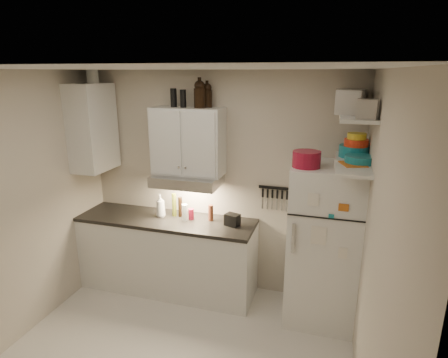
# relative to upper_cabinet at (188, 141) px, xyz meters

# --- Properties ---
(ceiling) EXTENTS (3.20, 3.00, 0.02)m
(ceiling) POSITION_rel_upper_cabinet_xyz_m (0.30, -1.33, 0.78)
(ceiling) COLOR white
(ceiling) RESTS_ON ground
(back_wall) EXTENTS (3.20, 0.02, 2.60)m
(back_wall) POSITION_rel_upper_cabinet_xyz_m (0.30, 0.18, -0.53)
(back_wall) COLOR #BFB4A3
(back_wall) RESTS_ON ground
(left_wall) EXTENTS (0.02, 3.00, 2.60)m
(left_wall) POSITION_rel_upper_cabinet_xyz_m (-1.31, -1.33, -0.53)
(left_wall) COLOR #BFB4A3
(left_wall) RESTS_ON ground
(right_wall) EXTENTS (0.02, 3.00, 2.60)m
(right_wall) POSITION_rel_upper_cabinet_xyz_m (1.91, -1.33, -0.53)
(right_wall) COLOR #BFB4A3
(right_wall) RESTS_ON ground
(base_cabinet) EXTENTS (2.10, 0.60, 0.88)m
(base_cabinet) POSITION_rel_upper_cabinet_xyz_m (-0.25, -0.14, -1.39)
(base_cabinet) COLOR silver
(base_cabinet) RESTS_ON floor
(countertop) EXTENTS (2.10, 0.62, 0.04)m
(countertop) POSITION_rel_upper_cabinet_xyz_m (-0.25, -0.14, -0.93)
(countertop) COLOR black
(countertop) RESTS_ON base_cabinet
(upper_cabinet) EXTENTS (0.80, 0.33, 0.75)m
(upper_cabinet) POSITION_rel_upper_cabinet_xyz_m (0.00, 0.00, 0.00)
(upper_cabinet) COLOR silver
(upper_cabinet) RESTS_ON back_wall
(side_cabinet) EXTENTS (0.33, 0.55, 1.00)m
(side_cabinet) POSITION_rel_upper_cabinet_xyz_m (-1.14, -0.14, 0.12)
(side_cabinet) COLOR silver
(side_cabinet) RESTS_ON left_wall
(range_hood) EXTENTS (0.76, 0.46, 0.12)m
(range_hood) POSITION_rel_upper_cabinet_xyz_m (0.00, -0.06, -0.44)
(range_hood) COLOR silver
(range_hood) RESTS_ON back_wall
(fridge) EXTENTS (0.70, 0.68, 1.70)m
(fridge) POSITION_rel_upper_cabinet_xyz_m (1.55, -0.18, -0.98)
(fridge) COLOR white
(fridge) RESTS_ON floor
(shelf_hi) EXTENTS (0.30, 0.95, 0.03)m
(shelf_hi) POSITION_rel_upper_cabinet_xyz_m (1.75, -0.31, 0.38)
(shelf_hi) COLOR silver
(shelf_hi) RESTS_ON right_wall
(shelf_lo) EXTENTS (0.30, 0.95, 0.03)m
(shelf_lo) POSITION_rel_upper_cabinet_xyz_m (1.75, -0.31, -0.07)
(shelf_lo) COLOR silver
(shelf_lo) RESTS_ON right_wall
(knife_strip) EXTENTS (0.42, 0.02, 0.03)m
(knife_strip) POSITION_rel_upper_cabinet_xyz_m (1.00, 0.15, -0.51)
(knife_strip) COLOR black
(knife_strip) RESTS_ON back_wall
(dutch_oven) EXTENTS (0.35, 0.35, 0.16)m
(dutch_oven) POSITION_rel_upper_cabinet_xyz_m (1.33, -0.31, -0.05)
(dutch_oven) COLOR maroon
(dutch_oven) RESTS_ON fridge
(book_stack) EXTENTS (0.26, 0.29, 0.08)m
(book_stack) POSITION_rel_upper_cabinet_xyz_m (1.75, -0.40, -0.08)
(book_stack) COLOR #C46018
(book_stack) RESTS_ON fridge
(spice_jar) EXTENTS (0.07, 0.07, 0.09)m
(spice_jar) POSITION_rel_upper_cabinet_xyz_m (1.61, -0.30, -0.08)
(spice_jar) COLOR silver
(spice_jar) RESTS_ON fridge
(stock_pot) EXTENTS (0.38, 0.38, 0.21)m
(stock_pot) POSITION_rel_upper_cabinet_xyz_m (1.69, 0.02, 0.49)
(stock_pot) COLOR silver
(stock_pot) RESTS_ON shelf_hi
(tin_a) EXTENTS (0.24, 0.23, 0.21)m
(tin_a) POSITION_rel_upper_cabinet_xyz_m (1.67, -0.38, 0.50)
(tin_a) COLOR #AAAAAD
(tin_a) RESTS_ON shelf_hi
(tin_b) EXTENTS (0.17, 0.17, 0.15)m
(tin_b) POSITION_rel_upper_cabinet_xyz_m (1.80, -0.65, 0.47)
(tin_b) COLOR #AAAAAD
(tin_b) RESTS_ON shelf_hi
(bowl_teal) EXTENTS (0.28, 0.28, 0.11)m
(bowl_teal) POSITION_rel_upper_cabinet_xyz_m (1.76, -0.07, 0.01)
(bowl_teal) COLOR teal
(bowl_teal) RESTS_ON shelf_lo
(bowl_orange) EXTENTS (0.23, 0.23, 0.07)m
(bowl_orange) POSITION_rel_upper_cabinet_xyz_m (1.78, -0.10, 0.10)
(bowl_orange) COLOR red
(bowl_orange) RESTS_ON bowl_teal
(bowl_yellow) EXTENTS (0.18, 0.18, 0.06)m
(bowl_yellow) POSITION_rel_upper_cabinet_xyz_m (1.78, -0.10, 0.16)
(bowl_yellow) COLOR gold
(bowl_yellow) RESTS_ON bowl_orange
(plates) EXTENTS (0.31, 0.31, 0.07)m
(plates) POSITION_rel_upper_cabinet_xyz_m (1.81, -0.33, -0.02)
(plates) COLOR teal
(plates) RESTS_ON shelf_lo
(growler_a) EXTENTS (0.15, 0.15, 0.30)m
(growler_a) POSITION_rel_upper_cabinet_xyz_m (0.15, -0.01, 0.52)
(growler_a) COLOR black
(growler_a) RESTS_ON upper_cabinet
(growler_b) EXTENTS (0.11, 0.11, 0.27)m
(growler_b) POSITION_rel_upper_cabinet_xyz_m (0.21, 0.08, 0.51)
(growler_b) COLOR black
(growler_b) RESTS_ON upper_cabinet
(thermos_a) EXTENTS (0.08, 0.08, 0.19)m
(thermos_a) POSITION_rel_upper_cabinet_xyz_m (-0.04, -0.01, 0.47)
(thermos_a) COLOR black
(thermos_a) RESTS_ON upper_cabinet
(thermos_b) EXTENTS (0.08, 0.08, 0.20)m
(thermos_b) POSITION_rel_upper_cabinet_xyz_m (-0.17, 0.02, 0.48)
(thermos_b) COLOR black
(thermos_b) RESTS_ON upper_cabinet
(side_jar) EXTENTS (0.17, 0.17, 0.18)m
(side_jar) POSITION_rel_upper_cabinet_xyz_m (-1.11, -0.08, 0.71)
(side_jar) COLOR silver
(side_jar) RESTS_ON side_cabinet
(soap_bottle) EXTENTS (0.16, 0.16, 0.31)m
(soap_bottle) POSITION_rel_upper_cabinet_xyz_m (-0.33, -0.10, -0.75)
(soap_bottle) COLOR silver
(soap_bottle) RESTS_ON countertop
(pepper_mill) EXTENTS (0.06, 0.06, 0.19)m
(pepper_mill) POSITION_rel_upper_cabinet_xyz_m (0.27, -0.04, -0.81)
(pepper_mill) COLOR brown
(pepper_mill) RESTS_ON countertop
(oil_bottle) EXTENTS (0.07, 0.07, 0.28)m
(oil_bottle) POSITION_rel_upper_cabinet_xyz_m (-0.19, -0.03, -0.77)
(oil_bottle) COLOR #586018
(oil_bottle) RESTS_ON countertop
(vinegar_bottle) EXTENTS (0.06, 0.06, 0.24)m
(vinegar_bottle) POSITION_rel_upper_cabinet_xyz_m (-0.11, -0.02, -0.78)
(vinegar_bottle) COLOR black
(vinegar_bottle) RESTS_ON countertop
(clear_bottle) EXTENTS (0.09, 0.09, 0.19)m
(clear_bottle) POSITION_rel_upper_cabinet_xyz_m (-0.01, -0.12, -0.81)
(clear_bottle) COLOR silver
(clear_bottle) RESTS_ON countertop
(red_jar) EXTENTS (0.07, 0.07, 0.13)m
(red_jar) POSITION_rel_upper_cabinet_xyz_m (0.04, -0.07, -0.84)
(red_jar) COLOR maroon
(red_jar) RESTS_ON countertop
(caddy) EXTENTS (0.18, 0.16, 0.13)m
(caddy) POSITION_rel_upper_cabinet_xyz_m (0.55, -0.11, -0.84)
(caddy) COLOR black
(caddy) RESTS_ON countertop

